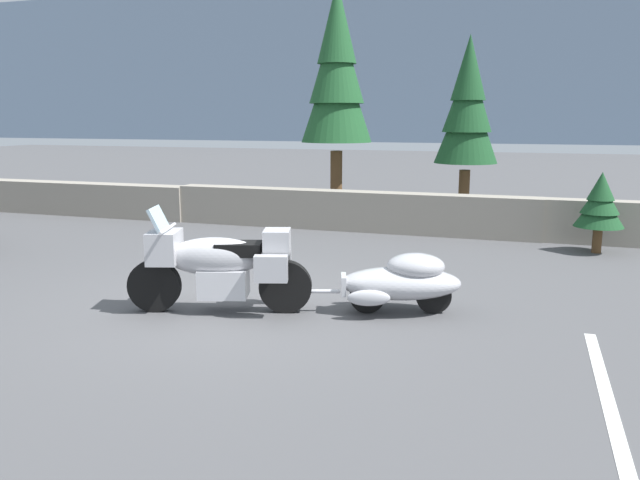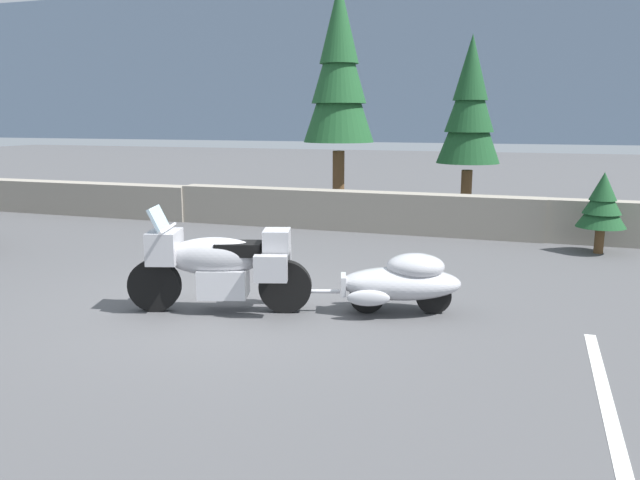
% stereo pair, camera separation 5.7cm
% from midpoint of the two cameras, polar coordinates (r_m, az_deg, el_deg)
% --- Properties ---
extents(ground_plane, '(80.00, 80.00, 0.00)m').
position_cam_midpoint_polar(ground_plane, '(8.32, -8.48, -5.88)').
color(ground_plane, '#4C4C4F').
extents(stone_guard_wall, '(24.00, 0.56, 0.85)m').
position_cam_midpoint_polar(stone_guard_wall, '(13.81, 0.90, 2.75)').
color(stone_guard_wall, gray).
rests_on(stone_guard_wall, ground).
extents(distant_ridgeline, '(240.00, 80.00, 16.00)m').
position_cam_midpoint_polar(distant_ridgeline, '(103.23, 17.16, 13.62)').
color(distant_ridgeline, '#7F93AD').
rests_on(distant_ridgeline, ground).
extents(touring_motorcycle, '(2.25, 1.15, 1.33)m').
position_cam_midpoint_polar(touring_motorcycle, '(7.93, -8.98, -2.10)').
color(touring_motorcycle, black).
rests_on(touring_motorcycle, ground).
extents(car_shaped_trailer, '(2.21, 1.12, 0.76)m').
position_cam_midpoint_polar(car_shaped_trailer, '(7.89, 7.59, -3.70)').
color(car_shaped_trailer, black).
rests_on(car_shaped_trailer, ground).
extents(pine_tree_tall, '(1.71, 1.71, 5.59)m').
position_cam_midpoint_polar(pine_tree_tall, '(15.57, 1.85, 15.03)').
color(pine_tree_tall, brown).
rests_on(pine_tree_tall, ground).
extents(pine_tree_secondary, '(1.44, 1.44, 4.24)m').
position_cam_midpoint_polar(pine_tree_secondary, '(14.91, 13.55, 11.68)').
color(pine_tree_secondary, brown).
rests_on(pine_tree_secondary, ground).
extents(pine_sapling_near, '(0.86, 0.86, 1.46)m').
position_cam_midpoint_polar(pine_sapling_near, '(12.30, 24.35, 3.08)').
color(pine_sapling_near, brown).
rests_on(pine_sapling_near, ground).
extents(parking_stripe_marker, '(0.12, 3.60, 0.01)m').
position_cam_midpoint_polar(parking_stripe_marker, '(6.10, 24.78, -13.17)').
color(parking_stripe_marker, silver).
rests_on(parking_stripe_marker, ground).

